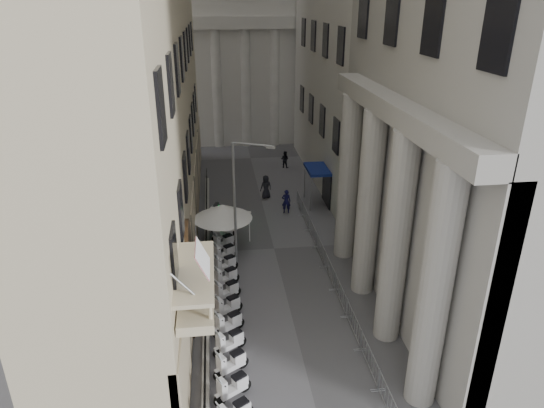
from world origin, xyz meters
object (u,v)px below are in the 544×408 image
(street_lamp, at_px, (239,195))
(info_kiosk, at_px, (216,216))
(pedestrian_b, at_px, (285,159))
(security_tent, at_px, (216,208))
(pedestrian_a, at_px, (286,201))

(street_lamp, relative_size, info_kiosk, 4.28)
(street_lamp, height_order, pedestrian_b, street_lamp)
(security_tent, height_order, pedestrian_a, security_tent)
(security_tent, bearing_deg, pedestrian_b, 65.92)
(security_tent, distance_m, pedestrian_a, 6.96)
(security_tent, xyz_separation_m, info_kiosk, (-0.01, 2.35, -1.62))
(info_kiosk, relative_size, pedestrian_b, 1.12)
(street_lamp, relative_size, pedestrian_a, 4.17)
(pedestrian_a, height_order, pedestrian_b, pedestrian_a)
(info_kiosk, height_order, pedestrian_b, info_kiosk)
(security_tent, relative_size, pedestrian_a, 2.02)
(street_lamp, xyz_separation_m, pedestrian_b, (5.24, 17.73, -3.74))
(info_kiosk, bearing_deg, pedestrian_a, 37.52)
(info_kiosk, xyz_separation_m, pedestrian_b, (6.61, 12.42, -0.10))
(pedestrian_b, bearing_deg, street_lamp, 100.41)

